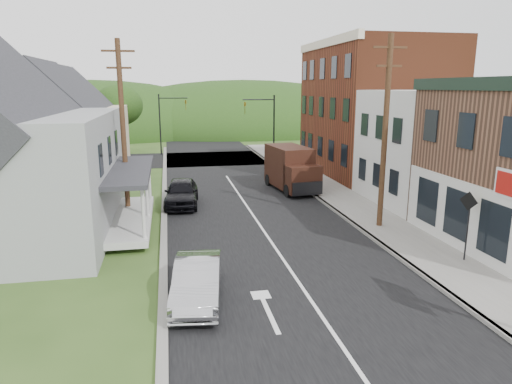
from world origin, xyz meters
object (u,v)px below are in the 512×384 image
delivery_van (291,169)px  warning_sign (468,217)px  silver_sedan (197,281)px  dark_sedan (182,193)px

delivery_van → warning_sign: warning_sign is taller
delivery_van → silver_sedan: bearing=-122.5°
dark_sedan → warning_sign: size_ratio=1.67×
silver_sedan → delivery_van: 16.53m
dark_sedan → delivery_van: bearing=25.2°
delivery_van → warning_sign: bearing=-83.8°
dark_sedan → warning_sign: (10.42, -10.98, 1.11)m
silver_sedan → warning_sign: 10.47m
dark_sedan → delivery_van: delivery_van is taller
dark_sedan → delivery_van: (7.23, 2.70, 0.68)m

